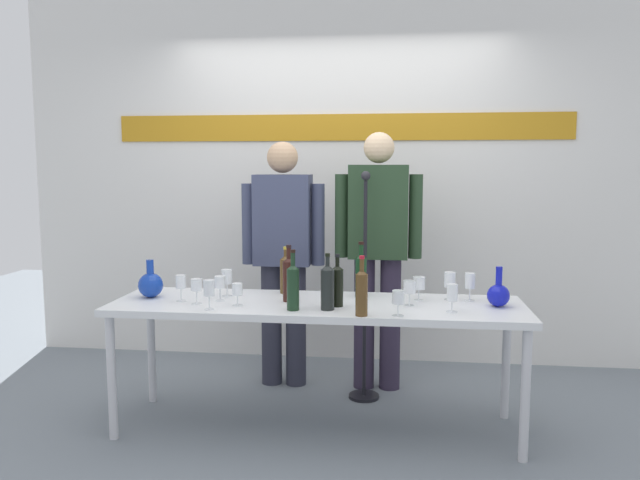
# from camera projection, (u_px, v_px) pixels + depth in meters

# --- Properties ---
(ground_plane) EXTENTS (10.00, 10.00, 0.00)m
(ground_plane) POSITION_uv_depth(u_px,v_px,m) (317.00, 428.00, 3.63)
(ground_plane) COLOR slate
(back_wall) EXTENTS (4.95, 0.11, 3.00)m
(back_wall) POSITION_uv_depth(u_px,v_px,m) (339.00, 168.00, 4.82)
(back_wall) COLOR silver
(back_wall) RESTS_ON ground
(display_table) EXTENTS (2.34, 0.67, 0.74)m
(display_table) POSITION_uv_depth(u_px,v_px,m) (317.00, 312.00, 3.55)
(display_table) COLOR silver
(display_table) RESTS_ON ground
(decanter_blue_left) EXTENTS (0.15, 0.15, 0.22)m
(decanter_blue_left) POSITION_uv_depth(u_px,v_px,m) (151.00, 284.00, 3.67)
(decanter_blue_left) COLOR #15379F
(decanter_blue_left) RESTS_ON display_table
(decanter_blue_right) EXTENTS (0.12, 0.12, 0.22)m
(decanter_blue_right) POSITION_uv_depth(u_px,v_px,m) (498.00, 294.00, 3.43)
(decanter_blue_right) COLOR #1219B1
(decanter_blue_right) RESTS_ON display_table
(presenter_left) EXTENTS (0.57, 0.22, 1.68)m
(presenter_left) POSITION_uv_depth(u_px,v_px,m) (283.00, 249.00, 4.26)
(presenter_left) COLOR #292A38
(presenter_left) RESTS_ON ground
(presenter_right) EXTENTS (0.58, 0.22, 1.74)m
(presenter_right) POSITION_uv_depth(u_px,v_px,m) (378.00, 245.00, 4.18)
(presenter_right) COLOR #2F263B
(presenter_right) RESTS_ON ground
(wine_bottle_0) EXTENTS (0.07, 0.07, 0.33)m
(wine_bottle_0) POSITION_uv_depth(u_px,v_px,m) (293.00, 285.00, 3.34)
(wine_bottle_0) COLOR #17301C
(wine_bottle_0) RESTS_ON display_table
(wine_bottle_1) EXTENTS (0.07, 0.07, 0.29)m
(wine_bottle_1) POSITION_uv_depth(u_px,v_px,m) (337.00, 284.00, 3.43)
(wine_bottle_1) COLOR black
(wine_bottle_1) RESTS_ON display_table
(wine_bottle_2) EXTENTS (0.07, 0.07, 0.33)m
(wine_bottle_2) POSITION_uv_depth(u_px,v_px,m) (361.00, 273.00, 3.69)
(wine_bottle_2) COLOR #103217
(wine_bottle_2) RESTS_ON display_table
(wine_bottle_3) EXTENTS (0.07, 0.07, 0.33)m
(wine_bottle_3) POSITION_uv_depth(u_px,v_px,m) (289.00, 278.00, 3.56)
(wine_bottle_3) COLOR black
(wine_bottle_3) RESTS_ON display_table
(wine_bottle_4) EXTENTS (0.06, 0.06, 0.31)m
(wine_bottle_4) POSITION_uv_depth(u_px,v_px,m) (362.00, 291.00, 3.22)
(wine_bottle_4) COLOR #4F3618
(wine_bottle_4) RESTS_ON display_table
(wine_bottle_5) EXTENTS (0.07, 0.07, 0.31)m
(wine_bottle_5) POSITION_uv_depth(u_px,v_px,m) (327.00, 286.00, 3.35)
(wine_bottle_5) COLOR black
(wine_bottle_5) RESTS_ON display_table
(wine_bottle_6) EXTENTS (0.07, 0.07, 0.29)m
(wine_bottle_6) POSITION_uv_depth(u_px,v_px,m) (286.00, 273.00, 3.79)
(wine_bottle_6) COLOR #4F3719
(wine_bottle_6) RESTS_ON display_table
(wine_glass_left_0) EXTENTS (0.06, 0.06, 0.16)m
(wine_glass_left_0) POSITION_uv_depth(u_px,v_px,m) (209.00, 289.00, 3.35)
(wine_glass_left_0) COLOR white
(wine_glass_left_0) RESTS_ON display_table
(wine_glass_left_1) EXTENTS (0.06, 0.06, 0.14)m
(wine_glass_left_1) POSITION_uv_depth(u_px,v_px,m) (220.00, 283.00, 3.58)
(wine_glass_left_1) COLOR white
(wine_glass_left_1) RESTS_ON display_table
(wine_glass_left_2) EXTENTS (0.06, 0.06, 0.13)m
(wine_glass_left_2) POSITION_uv_depth(u_px,v_px,m) (237.00, 290.00, 3.46)
(wine_glass_left_2) COLOR white
(wine_glass_left_2) RESTS_ON display_table
(wine_glass_left_3) EXTENTS (0.06, 0.06, 0.14)m
(wine_glass_left_3) POSITION_uv_depth(u_px,v_px,m) (196.00, 286.00, 3.49)
(wine_glass_left_3) COLOR white
(wine_glass_left_3) RESTS_ON display_table
(wine_glass_left_4) EXTENTS (0.06, 0.06, 0.15)m
(wine_glass_left_4) POSITION_uv_depth(u_px,v_px,m) (181.00, 283.00, 3.56)
(wine_glass_left_4) COLOR white
(wine_glass_left_4) RESTS_ON display_table
(wine_glass_left_5) EXTENTS (0.06, 0.06, 0.16)m
(wine_glass_left_5) POSITION_uv_depth(u_px,v_px,m) (227.00, 277.00, 3.70)
(wine_glass_left_5) COLOR white
(wine_glass_left_5) RESTS_ON display_table
(wine_glass_right_0) EXTENTS (0.07, 0.07, 0.14)m
(wine_glass_right_0) POSITION_uv_depth(u_px,v_px,m) (410.00, 287.00, 3.45)
(wine_glass_right_0) COLOR white
(wine_glass_right_0) RESTS_ON display_table
(wine_glass_right_1) EXTENTS (0.07, 0.07, 0.14)m
(wine_glass_right_1) POSITION_uv_depth(u_px,v_px,m) (419.00, 284.00, 3.59)
(wine_glass_right_1) COLOR white
(wine_glass_right_1) RESTS_ON display_table
(wine_glass_right_2) EXTENTS (0.07, 0.07, 0.16)m
(wine_glass_right_2) POSITION_uv_depth(u_px,v_px,m) (450.00, 280.00, 3.60)
(wine_glass_right_2) COLOR white
(wine_glass_right_2) RESTS_ON display_table
(wine_glass_right_3) EXTENTS (0.06, 0.06, 0.16)m
(wine_glass_right_3) POSITION_uv_depth(u_px,v_px,m) (470.00, 282.00, 3.58)
(wine_glass_right_3) COLOR white
(wine_glass_right_3) RESTS_ON display_table
(wine_glass_right_4) EXTENTS (0.06, 0.06, 0.15)m
(wine_glass_right_4) POSITION_uv_depth(u_px,v_px,m) (452.00, 293.00, 3.30)
(wine_glass_right_4) COLOR white
(wine_glass_right_4) RESTS_ON display_table
(wine_glass_right_5) EXTENTS (0.06, 0.06, 0.13)m
(wine_glass_right_5) POSITION_uv_depth(u_px,v_px,m) (398.00, 298.00, 3.22)
(wine_glass_right_5) COLOR white
(wine_glass_right_5) RESTS_ON display_table
(microphone_stand) EXTENTS (0.20, 0.20, 1.49)m
(microphone_stand) POSITION_uv_depth(u_px,v_px,m) (364.00, 324.00, 4.04)
(microphone_stand) COLOR black
(microphone_stand) RESTS_ON ground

